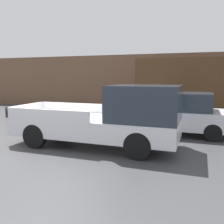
# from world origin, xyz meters

# --- Properties ---
(ground_plane) EXTENTS (60.00, 60.00, 0.00)m
(ground_plane) POSITION_xyz_m (0.00, 0.00, 0.00)
(ground_plane) COLOR #3D3D3F
(building_wall) EXTENTS (28.00, 0.15, 3.85)m
(building_wall) POSITION_xyz_m (0.00, 9.79, 1.92)
(building_wall) COLOR brown
(building_wall) RESTS_ON ground
(pickup_truck) EXTENTS (5.62, 2.09, 2.08)m
(pickup_truck) POSITION_xyz_m (1.82, 0.42, 0.98)
(pickup_truck) COLOR silver
(pickup_truck) RESTS_ON ground
(car) EXTENTS (4.23, 2.02, 1.70)m
(car) POSITION_xyz_m (3.80, 3.29, 0.84)
(car) COLOR silver
(car) RESTS_ON ground
(delivery_truck) EXTENTS (7.81, 2.47, 3.29)m
(delivery_truck) POSITION_xyz_m (4.80, 7.17, 1.78)
(delivery_truck) COLOR #472D19
(delivery_truck) RESTS_ON ground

